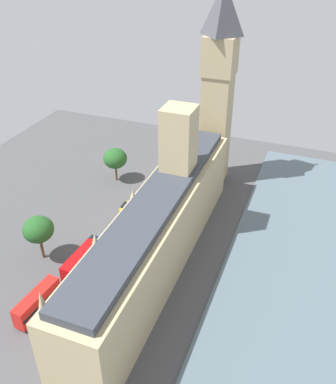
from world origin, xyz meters
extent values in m
plane|color=#4C4C4F|center=(0.00, 0.00, 0.00)|extent=(137.99, 137.99, 0.00)
cube|color=slate|center=(-33.66, 0.00, 0.12)|extent=(36.91, 124.19, 0.25)
cube|color=tan|center=(-2.00, 0.00, 7.91)|extent=(11.20, 67.99, 15.81)
cube|color=tan|center=(-2.00, -12.24, 15.61)|extent=(6.60, 6.60, 31.23)
cube|color=#383D47|center=(-2.00, 0.00, 16.61)|extent=(8.51, 65.27, 1.60)
cone|color=tan|center=(3.20, -30.59, 16.92)|extent=(1.20, 1.20, 2.20)
cone|color=tan|center=(3.20, -15.30, 17.24)|extent=(1.20, 1.20, 2.84)
cone|color=tan|center=(3.20, 0.00, 16.81)|extent=(1.20, 1.20, 1.99)
cone|color=tan|center=(3.20, 15.30, 16.95)|extent=(1.20, 1.20, 2.28)
cone|color=tan|center=(3.20, 30.59, 17.41)|extent=(1.20, 1.20, 3.19)
cube|color=tan|center=(-2.94, -39.55, 15.07)|extent=(7.07, 7.07, 30.15)
cube|color=tan|center=(-2.94, -39.55, 34.93)|extent=(7.78, 7.78, 9.57)
cylinder|color=silver|center=(1.10, -39.55, 34.93)|extent=(0.25, 5.37, 5.37)
torus|color=black|center=(1.10, -39.55, 34.93)|extent=(0.24, 5.61, 5.61)
cylinder|color=silver|center=(-2.94, -43.59, 34.93)|extent=(5.37, 0.25, 5.37)
torus|color=black|center=(-2.94, -43.59, 34.93)|extent=(5.61, 0.24, 5.61)
pyramid|color=#4C4C54|center=(-2.94, -39.55, 45.74)|extent=(7.78, 7.78, 12.03)
cube|color=#19472D|center=(12.61, -24.69, 0.72)|extent=(2.29, 4.64, 0.75)
cube|color=black|center=(12.59, -24.91, 1.42)|extent=(1.79, 2.65, 0.65)
cylinder|color=black|center=(11.94, -23.18, 0.34)|extent=(0.32, 0.70, 0.68)
cylinder|color=black|center=(13.59, -23.36, 0.34)|extent=(0.32, 0.70, 0.68)
cylinder|color=black|center=(11.63, -26.03, 0.34)|extent=(0.32, 0.70, 0.68)
cylinder|color=black|center=(13.29, -26.20, 0.34)|extent=(0.32, 0.70, 0.68)
cube|color=gold|center=(13.43, -16.11, 0.72)|extent=(1.95, 4.44, 0.75)
cube|color=black|center=(13.44, -15.89, 1.42)|extent=(1.61, 2.50, 0.65)
cylinder|color=black|center=(14.23, -17.53, 0.34)|extent=(0.27, 0.69, 0.68)
cylinder|color=black|center=(12.55, -17.49, 0.34)|extent=(0.27, 0.69, 0.68)
cylinder|color=black|center=(14.30, -14.72, 0.34)|extent=(0.27, 0.69, 0.68)
cylinder|color=black|center=(12.63, -14.68, 0.34)|extent=(0.27, 0.69, 0.68)
cube|color=silver|center=(12.17, -10.28, 0.72)|extent=(2.17, 4.90, 0.75)
cube|color=black|center=(12.18, -10.04, 1.42)|extent=(1.74, 2.78, 0.65)
cylinder|color=black|center=(12.93, -11.87, 0.34)|extent=(0.29, 0.69, 0.68)
cylinder|color=black|center=(11.22, -11.76, 0.34)|extent=(0.29, 0.69, 0.68)
cylinder|color=black|center=(13.12, -8.80, 0.34)|extent=(0.29, 0.69, 0.68)
cylinder|color=black|center=(11.40, -8.70, 0.34)|extent=(0.29, 0.69, 0.68)
cube|color=navy|center=(14.63, -0.33, 0.72)|extent=(2.23, 4.83, 0.75)
cube|color=black|center=(14.61, -0.57, 1.42)|extent=(1.75, 2.75, 0.65)
cylinder|color=black|center=(13.96, 1.23, 0.34)|extent=(0.31, 0.70, 0.68)
cylinder|color=black|center=(15.58, 1.08, 0.34)|extent=(0.31, 0.70, 0.68)
cylinder|color=black|center=(13.67, -1.75, 0.34)|extent=(0.31, 0.70, 0.68)
cylinder|color=black|center=(15.30, -1.90, 0.34)|extent=(0.31, 0.70, 0.68)
cube|color=#B20C0F|center=(12.28, 8.03, 2.65)|extent=(3.09, 10.62, 4.20)
cube|color=black|center=(12.28, 8.03, 2.73)|extent=(3.13, 10.23, 0.70)
cylinder|color=black|center=(13.22, 4.29, 0.55)|extent=(0.41, 1.12, 1.10)
cylinder|color=black|center=(10.92, 4.42, 0.55)|extent=(0.41, 1.12, 1.10)
cylinder|color=black|center=(13.63, 11.63, 0.55)|extent=(0.41, 1.12, 1.10)
cylinder|color=black|center=(11.34, 11.76, 0.55)|extent=(0.41, 1.12, 1.10)
cube|color=red|center=(14.01, 20.54, 2.65)|extent=(3.46, 10.69, 4.20)
cube|color=black|center=(14.01, 20.54, 2.73)|extent=(3.48, 10.29, 0.70)
cylinder|color=black|center=(13.20, 24.31, 0.55)|extent=(0.45, 1.13, 1.10)
cylinder|color=black|center=(15.49, 24.09, 0.55)|extent=(0.45, 1.13, 1.10)
cylinder|color=black|center=(12.53, 16.99, 0.55)|extent=(0.45, 1.13, 1.10)
cylinder|color=black|center=(14.82, 16.78, 0.55)|extent=(0.45, 1.13, 1.10)
cylinder|color=navy|center=(4.82, -7.28, 0.64)|extent=(0.56, 0.56, 1.28)
sphere|color=#8C6647|center=(4.82, -7.28, 1.40)|extent=(0.25, 0.25, 0.25)
cube|color=gray|center=(4.70, -7.03, 0.70)|extent=(0.31, 0.21, 0.23)
cylinder|color=brown|center=(22.43, 7.04, 2.60)|extent=(0.56, 0.56, 5.20)
ellipsoid|color=#235623|center=(22.43, 7.04, 7.67)|extent=(6.59, 6.59, 5.60)
cylinder|color=brown|center=(22.44, -28.60, 2.24)|extent=(0.56, 0.56, 4.47)
ellipsoid|color=#235623|center=(22.44, -28.60, 6.96)|extent=(6.63, 6.63, 5.64)
cylinder|color=black|center=(22.96, 6.82, 2.92)|extent=(0.18, 0.18, 5.83)
sphere|color=#F2EAC6|center=(22.96, 6.82, 6.11)|extent=(0.56, 0.56, 0.56)
camera|label=1|loc=(-28.42, 63.21, 62.09)|focal=39.33mm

